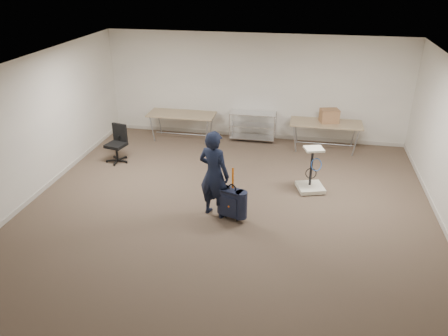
# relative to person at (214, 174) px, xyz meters

# --- Properties ---
(ground) EXTENTS (9.00, 9.00, 0.00)m
(ground) POSITION_rel_person_xyz_m (0.22, -0.26, -0.86)
(ground) COLOR #4F3E30
(ground) RESTS_ON ground
(room_shell) EXTENTS (8.00, 9.00, 9.00)m
(room_shell) POSITION_rel_person_xyz_m (0.22, 1.12, -0.81)
(room_shell) COLOR white
(room_shell) RESTS_ON ground
(folding_table_left) EXTENTS (1.80, 0.75, 0.73)m
(folding_table_left) POSITION_rel_person_xyz_m (-1.68, 3.69, -0.18)
(folding_table_left) COLOR #9A7F5E
(folding_table_left) RESTS_ON ground
(folding_table_right) EXTENTS (1.80, 0.75, 0.73)m
(folding_table_right) POSITION_rel_person_xyz_m (2.12, 3.69, -0.18)
(folding_table_right) COLOR #9A7F5E
(folding_table_right) RESTS_ON ground
(wire_shelf) EXTENTS (1.22, 0.47, 0.80)m
(wire_shelf) POSITION_rel_person_xyz_m (0.22, 3.94, -0.42)
(wire_shelf) COLOR silver
(wire_shelf) RESTS_ON ground
(person) EXTENTS (0.73, 0.60, 1.71)m
(person) POSITION_rel_person_xyz_m (0.00, 0.00, 0.00)
(person) COLOR black
(person) RESTS_ON ground
(suitcase) EXTENTS (0.44, 0.34, 1.07)m
(suitcase) POSITION_rel_person_xyz_m (0.37, -0.12, -0.49)
(suitcase) COLOR #151F30
(suitcase) RESTS_ON ground
(office_chair) EXTENTS (0.55, 0.55, 0.91)m
(office_chair) POSITION_rel_person_xyz_m (-2.83, 1.99, -0.58)
(office_chair) COLOR black
(office_chair) RESTS_ON ground
(equipment_cart) EXTENTS (0.67, 0.67, 0.98)m
(equipment_cart) POSITION_rel_person_xyz_m (1.81, 1.34, -0.60)
(equipment_cart) COLOR silver
(equipment_cart) RESTS_ON ground
(cardboard_box) EXTENTS (0.52, 0.44, 0.34)m
(cardboard_box) POSITION_rel_person_xyz_m (2.18, 3.74, 0.04)
(cardboard_box) COLOR olive
(cardboard_box) RESTS_ON folding_table_right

